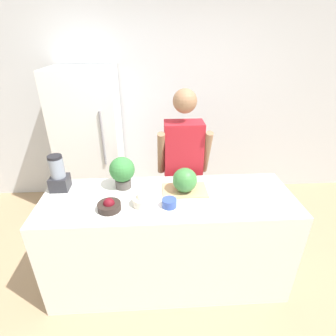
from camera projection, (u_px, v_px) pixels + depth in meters
ground_plane at (171, 309)px, 2.26m from camera, size 14.00×14.00×0.00m
wall_back at (161, 103)px, 3.46m from camera, size 8.00×0.06×2.60m
counter_island at (168, 240)px, 2.36m from camera, size 2.08×0.69×0.93m
refrigerator at (91, 143)px, 3.28m from camera, size 0.74×0.65×1.79m
person at (183, 171)px, 2.66m from camera, size 0.51×0.27×1.69m
cutting_board at (185, 190)px, 2.23m from camera, size 0.38×0.24×0.01m
watermelon at (185, 180)px, 2.16m from camera, size 0.20×0.20×0.20m
bowl_cherries at (109, 206)px, 1.98m from camera, size 0.18×0.18×0.10m
bowl_cream at (143, 200)px, 2.03m from camera, size 0.17×0.17×0.12m
bowl_small_blue at (169, 203)px, 2.01m from camera, size 0.11×0.11×0.06m
blender at (58, 175)px, 2.19m from camera, size 0.15×0.15×0.31m
potted_plant at (122, 171)px, 2.21m from camera, size 0.21×0.21×0.28m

